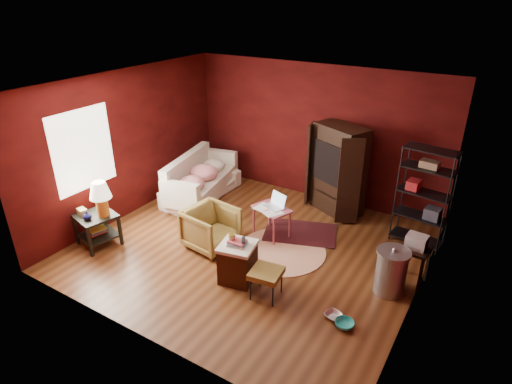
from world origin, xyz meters
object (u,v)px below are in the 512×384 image
armchair (211,226)px  wire_shelving (425,194)px  laptop_desk (272,211)px  tv_armoire (337,168)px  hamper (238,262)px  side_table (98,208)px  sofa (201,181)px

armchair → wire_shelving: 3.66m
laptop_desk → tv_armoire: tv_armoire is taller
hamper → side_table: bearing=-171.3°
armchair → laptop_desk: (0.71, 0.88, 0.10)m
side_table → wire_shelving: bearing=32.0°
armchair → side_table: size_ratio=0.67×
armchair → hamper: (0.92, -0.55, -0.07)m
side_table → hamper: 2.63m
tv_armoire → sofa: bearing=-135.8°
armchair → side_table: (-1.66, -0.94, 0.32)m
side_table → hamper: size_ratio=1.66×
armchair → wire_shelving: wire_shelving is taller
sofa → side_table: bearing=174.0°
hamper → tv_armoire: (0.39, 2.94, 0.59)m
armchair → tv_armoire: tv_armoire is taller
armchair → wire_shelving: bearing=-49.7°
armchair → laptop_desk: size_ratio=1.00×
side_table → wire_shelving: 5.53m
laptop_desk → tv_armoire: size_ratio=0.46×
armchair → wire_shelving: size_ratio=0.46×
hamper → wire_shelving: (2.11, 2.53, 0.64)m
armchair → sofa: bearing=50.0°
hamper → laptop_desk: bearing=98.3°
hamper → tv_armoire: size_ratio=0.41×
side_table → tv_armoire: 4.46m
hamper → tv_armoire: bearing=82.5°
sofa → side_table: (-0.31, -2.39, 0.35)m
side_table → hamper: side_table is taller
sofa → armchair: 1.98m
side_table → tv_armoire: size_ratio=0.68×
armchair → wire_shelving: (3.03, 1.99, 0.57)m
tv_armoire → wire_shelving: (1.72, -0.41, 0.05)m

